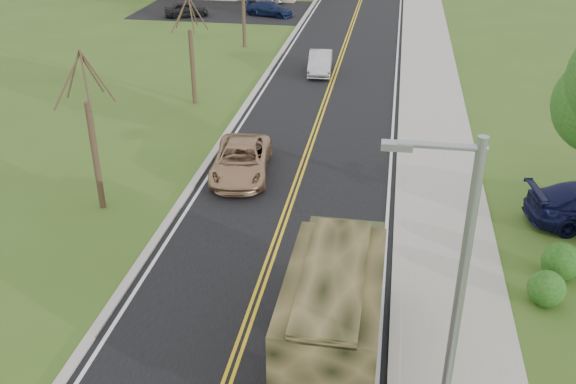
# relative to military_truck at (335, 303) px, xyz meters

# --- Properties ---
(road) EXTENTS (8.00, 120.00, 0.01)m
(road) POSITION_rel_military_truck_xyz_m (-2.55, 36.94, -1.84)
(road) COLOR black
(road) RESTS_ON ground
(curb_right) EXTENTS (0.30, 120.00, 0.12)m
(curb_right) POSITION_rel_military_truck_xyz_m (1.60, 36.94, -1.79)
(curb_right) COLOR #9E998E
(curb_right) RESTS_ON ground
(sidewalk_right) EXTENTS (3.20, 120.00, 0.10)m
(sidewalk_right) POSITION_rel_military_truck_xyz_m (3.35, 36.94, -1.80)
(sidewalk_right) COLOR #9E998E
(sidewalk_right) RESTS_ON ground
(curb_left) EXTENTS (0.30, 120.00, 0.10)m
(curb_left) POSITION_rel_military_truck_xyz_m (-6.70, 36.94, -1.80)
(curb_left) COLOR #9E998E
(curb_left) RESTS_ON ground
(street_light) EXTENTS (1.65, 0.22, 8.00)m
(street_light) POSITION_rel_military_truck_xyz_m (2.35, -3.56, 2.58)
(street_light) COLOR gray
(street_light) RESTS_ON ground
(bare_tree_a) EXTENTS (1.93, 2.26, 6.08)m
(bare_tree_a) POSITION_rel_military_truck_xyz_m (-9.55, 6.94, 0.78)
(bare_tree_a) COLOR #38281C
(bare_tree_a) RESTS_ON ground
(bare_tree_b) EXTENTS (1.83, 2.14, 5.73)m
(bare_tree_b) POSITION_rel_military_truck_xyz_m (-9.55, 18.94, 0.63)
(bare_tree_b) COLOR #38281C
(bare_tree_b) RESTS_ON ground
(bare_tree_c) EXTENTS (2.04, 2.39, 6.42)m
(bare_tree_c) POSITION_rel_military_truck_xyz_m (-9.55, 30.94, 0.93)
(bare_tree_c) COLOR #38281C
(bare_tree_c) RESTS_ON ground
(military_truck) EXTENTS (2.32, 6.49, 3.22)m
(military_truck) POSITION_rel_military_truck_xyz_m (0.00, 0.00, 0.00)
(military_truck) COLOR black
(military_truck) RESTS_ON ground
(suv_champagne) EXTENTS (2.81, 5.12, 1.36)m
(suv_champagne) POSITION_rel_military_truck_xyz_m (-4.96, 10.56, -1.17)
(suv_champagne) COLOR #A5805D
(suv_champagne) RESTS_ON ground
(sedan_silver) EXTENTS (1.68, 4.05, 1.30)m
(sedan_silver) POSITION_rel_military_truck_xyz_m (-3.49, 25.60, -1.19)
(sedan_silver) COLOR #B1B1B6
(sedan_silver) RESTS_ON ground
(lot_car_dark) EXTENTS (3.92, 2.83, 1.24)m
(lot_car_dark) POSITION_rel_military_truck_xyz_m (-16.58, 39.64, -1.23)
(lot_car_dark) COLOR black
(lot_car_dark) RESTS_ON ground
(lot_car_navy) EXTENTS (4.43, 2.72, 1.20)m
(lot_car_navy) POSITION_rel_military_truck_xyz_m (-9.73, 41.20, -1.25)
(lot_car_navy) COLOR #101C3D
(lot_car_navy) RESTS_ON ground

